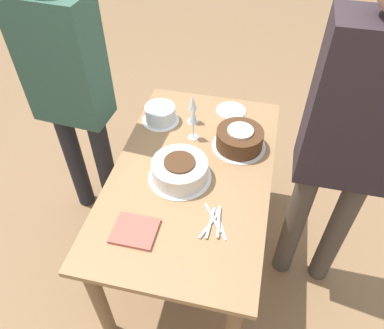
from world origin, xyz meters
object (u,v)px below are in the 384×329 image
object	(u,v)px
person_watching	(68,84)
wine_glass_near	(193,104)
person_cutting	(352,136)
cake_back_decorated	(160,114)
cake_front_chocolate	(239,139)
wine_glass_far	(193,116)
cake_center_white	(180,170)

from	to	relation	value
person_watching	wine_glass_near	bearing A→B (deg)	18.38
wine_glass_near	person_cutting	size ratio (longest dim) A/B	0.10
cake_back_decorated	cake_front_chocolate	bearing A→B (deg)	-104.32
wine_glass_near	person_cutting	bearing A→B (deg)	-115.38
cake_back_decorated	person_watching	xyz separation A→B (m)	(-0.13, 0.45, 0.21)
cake_back_decorated	wine_glass_far	xyz separation A→B (m)	(-0.10, -0.22, 0.10)
wine_glass_far	person_watching	size ratio (longest dim) A/B	0.13
person_cutting	person_watching	xyz separation A→B (m)	(0.20, 1.39, -0.08)
cake_front_chocolate	wine_glass_near	world-z (taller)	wine_glass_near
cake_back_decorated	cake_center_white	bearing A→B (deg)	-151.89
cake_center_white	wine_glass_near	distance (m)	0.45
cake_center_white	wine_glass_far	size ratio (longest dim) A/B	1.46
wine_glass_far	person_cutting	distance (m)	0.78
wine_glass_near	wine_glass_far	bearing A→B (deg)	-165.88
person_watching	cake_back_decorated	bearing A→B (deg)	19.98
wine_glass_near	person_cutting	xyz separation A→B (m)	(-0.36, -0.76, 0.22)
wine_glass_far	person_watching	bearing A→B (deg)	91.78
cake_front_chocolate	wine_glass_near	size ratio (longest dim) A/B	1.56
cake_front_chocolate	wine_glass_far	bearing A→B (deg)	86.46
cake_front_chocolate	person_cutting	distance (m)	0.59
cake_center_white	person_cutting	bearing A→B (deg)	-83.74
cake_center_white	person_watching	size ratio (longest dim) A/B	0.19
cake_front_chocolate	person_cutting	size ratio (longest dim) A/B	0.16
wine_glass_far	person_cutting	world-z (taller)	person_cutting
cake_front_chocolate	person_watching	size ratio (longest dim) A/B	0.17
cake_center_white	cake_back_decorated	xyz separation A→B (m)	(0.41, 0.22, -0.00)
wine_glass_far	cake_front_chocolate	bearing A→B (deg)	-93.54
cake_back_decorated	wine_glass_near	world-z (taller)	wine_glass_near
cake_back_decorated	wine_glass_near	distance (m)	0.20
wine_glass_far	cake_back_decorated	bearing A→B (deg)	64.26
wine_glass_near	cake_back_decorated	bearing A→B (deg)	99.73
wine_glass_near	person_watching	xyz separation A→B (m)	(-0.16, 0.64, 0.14)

